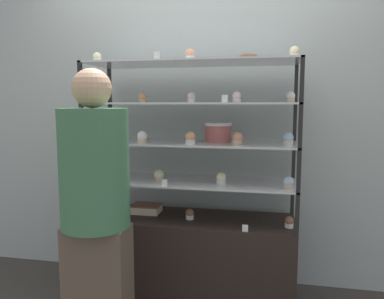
% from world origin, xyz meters
% --- Properties ---
extents(ground_plane, '(20.00, 20.00, 0.00)m').
position_xyz_m(ground_plane, '(0.00, 0.00, 0.00)').
color(ground_plane, '#38332D').
extents(back_wall, '(8.00, 0.05, 2.60)m').
position_xyz_m(back_wall, '(0.00, 0.38, 1.30)').
color(back_wall, '#A8B2AD').
rests_on(back_wall, ground_plane).
extents(display_base, '(1.39, 0.48, 0.59)m').
position_xyz_m(display_base, '(0.00, 0.00, 0.29)').
color(display_base, black).
rests_on(display_base, ground_plane).
extents(display_riser_lower, '(1.39, 0.48, 0.26)m').
position_xyz_m(display_riser_lower, '(0.00, 0.00, 0.84)').
color(display_riser_lower, black).
rests_on(display_riser_lower, display_base).
extents(display_riser_middle, '(1.39, 0.48, 0.26)m').
position_xyz_m(display_riser_middle, '(0.00, 0.00, 1.10)').
color(display_riser_middle, black).
rests_on(display_riser_middle, display_riser_lower).
extents(display_riser_upper, '(1.39, 0.48, 0.26)m').
position_xyz_m(display_riser_upper, '(0.00, 0.00, 1.37)').
color(display_riser_upper, black).
rests_on(display_riser_upper, display_riser_middle).
extents(display_riser_top, '(1.39, 0.48, 0.26)m').
position_xyz_m(display_riser_top, '(0.00, 0.00, 1.63)').
color(display_riser_top, black).
rests_on(display_riser_top, display_riser_upper).
extents(layer_cake_centerpiece, '(0.19, 0.19, 0.13)m').
position_xyz_m(layer_cake_centerpiece, '(0.17, 0.06, 1.18)').
color(layer_cake_centerpiece, '#C66660').
rests_on(layer_cake_centerpiece, display_riser_middle).
extents(sheet_cake_frosted, '(0.20, 0.16, 0.06)m').
position_xyz_m(sheet_cake_frosted, '(-0.35, 0.05, 0.62)').
color(sheet_cake_frosted, beige).
rests_on(sheet_cake_frosted, display_base).
extents(cupcake_0, '(0.06, 0.06, 0.07)m').
position_xyz_m(cupcake_0, '(-0.63, -0.11, 0.62)').
color(cupcake_0, beige).
rests_on(cupcake_0, display_base).
extents(cupcake_1, '(0.06, 0.06, 0.07)m').
position_xyz_m(cupcake_1, '(-0.01, -0.04, 0.62)').
color(cupcake_1, white).
rests_on(cupcake_1, display_base).
extents(cupcake_2, '(0.06, 0.06, 0.07)m').
position_xyz_m(cupcake_2, '(0.65, -0.08, 0.62)').
color(cupcake_2, white).
rests_on(cupcake_2, display_base).
extents(price_tag_0, '(0.04, 0.00, 0.04)m').
position_xyz_m(price_tag_0, '(0.38, -0.22, 0.61)').
color(price_tag_0, white).
rests_on(price_tag_0, display_base).
extents(cupcake_3, '(0.06, 0.06, 0.07)m').
position_xyz_m(cupcake_3, '(-0.63, -0.04, 0.89)').
color(cupcake_3, '#CCB28C').
rests_on(cupcake_3, display_riser_lower).
extents(cupcake_4, '(0.06, 0.06, 0.07)m').
position_xyz_m(cupcake_4, '(-0.22, -0.06, 0.89)').
color(cupcake_4, '#CCB28C').
rests_on(cupcake_4, display_riser_lower).
extents(cupcake_5, '(0.06, 0.06, 0.07)m').
position_xyz_m(cupcake_5, '(0.21, -0.07, 0.89)').
color(cupcake_5, white).
rests_on(cupcake_5, display_riser_lower).
extents(cupcake_6, '(0.06, 0.06, 0.07)m').
position_xyz_m(cupcake_6, '(0.64, -0.13, 0.89)').
color(cupcake_6, '#CCB28C').
rests_on(cupcake_6, display_riser_lower).
extents(price_tag_1, '(0.04, 0.00, 0.04)m').
position_xyz_m(price_tag_1, '(-0.13, -0.22, 0.88)').
color(price_tag_1, white).
rests_on(price_tag_1, display_riser_lower).
extents(cupcake_7, '(0.07, 0.07, 0.08)m').
position_xyz_m(cupcake_7, '(-0.63, -0.07, 1.15)').
color(cupcake_7, '#CCB28C').
rests_on(cupcake_7, display_riser_middle).
extents(cupcake_8, '(0.07, 0.07, 0.08)m').
position_xyz_m(cupcake_8, '(-0.31, -0.13, 1.15)').
color(cupcake_8, '#CCB28C').
rests_on(cupcake_8, display_riser_middle).
extents(cupcake_9, '(0.07, 0.07, 0.08)m').
position_xyz_m(cupcake_9, '(0.01, -0.12, 1.15)').
color(cupcake_9, white).
rests_on(cupcake_9, display_riser_middle).
extents(cupcake_10, '(0.07, 0.07, 0.08)m').
position_xyz_m(cupcake_10, '(0.31, -0.08, 1.15)').
color(cupcake_10, '#CCB28C').
rests_on(cupcake_10, display_riser_middle).
extents(cupcake_11, '(0.07, 0.07, 0.08)m').
position_xyz_m(cupcake_11, '(0.63, -0.05, 1.15)').
color(cupcake_11, beige).
rests_on(cupcake_11, display_riser_middle).
extents(price_tag_2, '(0.04, 0.00, 0.04)m').
position_xyz_m(price_tag_2, '(-0.44, -0.22, 1.14)').
color(price_tag_2, white).
rests_on(price_tag_2, display_riser_middle).
extents(cupcake_12, '(0.06, 0.06, 0.07)m').
position_xyz_m(cupcake_12, '(-0.63, -0.04, 1.41)').
color(cupcake_12, white).
rests_on(cupcake_12, display_riser_upper).
extents(cupcake_13, '(0.06, 0.06, 0.07)m').
position_xyz_m(cupcake_13, '(-0.33, -0.05, 1.41)').
color(cupcake_13, '#CCB28C').
rests_on(cupcake_13, display_riser_upper).
extents(cupcake_14, '(0.06, 0.06, 0.07)m').
position_xyz_m(cupcake_14, '(0.01, -0.08, 1.41)').
color(cupcake_14, white).
rests_on(cupcake_14, display_riser_upper).
extents(cupcake_15, '(0.06, 0.06, 0.07)m').
position_xyz_m(cupcake_15, '(0.31, -0.11, 1.41)').
color(cupcake_15, beige).
rests_on(cupcake_15, display_riser_upper).
extents(cupcake_16, '(0.06, 0.06, 0.07)m').
position_xyz_m(cupcake_16, '(0.63, -0.05, 1.41)').
color(cupcake_16, '#CCB28C').
rests_on(cupcake_16, display_riser_upper).
extents(price_tag_3, '(0.04, 0.00, 0.04)m').
position_xyz_m(price_tag_3, '(0.24, -0.22, 1.41)').
color(price_tag_3, white).
rests_on(price_tag_3, display_riser_upper).
extents(cupcake_17, '(0.06, 0.06, 0.07)m').
position_xyz_m(cupcake_17, '(-0.65, -0.06, 1.68)').
color(cupcake_17, white).
rests_on(cupcake_17, display_riser_top).
extents(cupcake_18, '(0.06, 0.06, 0.07)m').
position_xyz_m(cupcake_18, '(0.01, -0.10, 1.68)').
color(cupcake_18, white).
rests_on(cupcake_18, display_riser_top).
extents(cupcake_19, '(0.06, 0.06, 0.07)m').
position_xyz_m(cupcake_19, '(0.65, -0.08, 1.68)').
color(cupcake_19, beige).
rests_on(cupcake_19, display_riser_top).
extents(price_tag_4, '(0.04, 0.00, 0.04)m').
position_xyz_m(price_tag_4, '(-0.18, -0.22, 1.67)').
color(price_tag_4, white).
rests_on(price_tag_4, display_riser_top).
extents(donut_glazed, '(0.13, 0.13, 0.04)m').
position_xyz_m(donut_glazed, '(0.37, 0.02, 1.67)').
color(donut_glazed, brown).
rests_on(donut_glazed, display_riser_top).
extents(customer_figure, '(0.36, 0.36, 1.56)m').
position_xyz_m(customer_figure, '(-0.39, -0.67, 0.83)').
color(customer_figure, brown).
rests_on(customer_figure, ground_plane).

